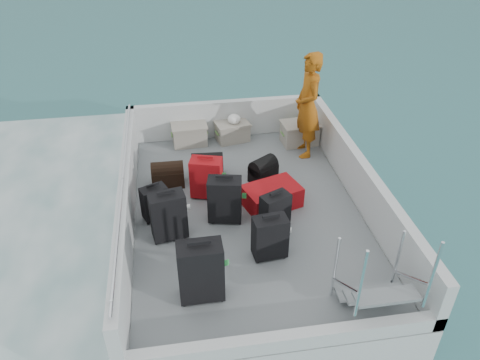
# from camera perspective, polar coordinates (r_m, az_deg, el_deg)

# --- Properties ---
(ground) EXTENTS (160.00, 160.00, 0.00)m
(ground) POSITION_cam_1_polar(r_m,az_deg,el_deg) (7.43, 0.82, -7.54)
(ground) COLOR #185551
(ground) RESTS_ON ground
(ferry_hull) EXTENTS (3.60, 5.00, 0.60)m
(ferry_hull) POSITION_cam_1_polar(r_m,az_deg,el_deg) (7.24, 0.84, -5.76)
(ferry_hull) COLOR silver
(ferry_hull) RESTS_ON ground
(deck) EXTENTS (3.30, 4.70, 0.02)m
(deck) POSITION_cam_1_polar(r_m,az_deg,el_deg) (7.04, 0.86, -3.81)
(deck) COLOR slate
(deck) RESTS_ON ferry_hull
(deck_fittings) EXTENTS (3.60, 5.00, 0.90)m
(deck_fittings) POSITION_cam_1_polar(r_m,az_deg,el_deg) (6.62, 4.31, -2.58)
(deck_fittings) COLOR #B8BDBD
(deck_fittings) RESTS_ON deck
(suitcase_1) EXTENTS (0.52, 0.35, 0.71)m
(suitcase_1) POSITION_cam_1_polar(r_m,az_deg,el_deg) (6.43, -8.73, -4.40)
(suitcase_1) COLOR black
(suitcase_1) RESTS_ON deck
(suitcase_2) EXTENTS (0.42, 0.35, 0.53)m
(suitcase_2) POSITION_cam_1_polar(r_m,az_deg,el_deg) (6.85, -10.34, -2.80)
(suitcase_2) COLOR black
(suitcase_2) RESTS_ON deck
(suitcase_3) EXTENTS (0.53, 0.31, 0.79)m
(suitcase_3) POSITION_cam_1_polar(r_m,az_deg,el_deg) (5.53, -4.79, -11.11)
(suitcase_3) COLOR black
(suitcase_3) RESTS_ON deck
(suitcase_4) EXTENTS (0.52, 0.37, 0.70)m
(suitcase_4) POSITION_cam_1_polar(r_m,az_deg,el_deg) (6.66, -1.88, -2.47)
(suitcase_4) COLOR black
(suitcase_4) RESTS_ON deck
(suitcase_5) EXTENTS (0.53, 0.40, 0.65)m
(suitcase_5) POSITION_cam_1_polar(r_m,az_deg,el_deg) (7.18, -4.12, 0.22)
(suitcase_5) COLOR #A30C17
(suitcase_5) RESTS_ON deck
(suitcase_6) EXTENTS (0.46, 0.30, 0.61)m
(suitcase_6) POSITION_cam_1_polar(r_m,az_deg,el_deg) (6.10, 3.67, -7.03)
(suitcase_6) COLOR black
(suitcase_6) RESTS_ON deck
(suitcase_7) EXTENTS (0.46, 0.37, 0.57)m
(suitcase_7) POSITION_cam_1_polar(r_m,az_deg,el_deg) (6.56, 4.29, -3.91)
(suitcase_7) COLOR black
(suitcase_7) RESTS_ON deck
(suitcase_8) EXTENTS (0.95, 0.76, 0.32)m
(suitcase_8) POSITION_cam_1_polar(r_m,az_deg,el_deg) (7.08, 3.89, -1.96)
(suitcase_8) COLOR #A30C17
(suitcase_8) RESTS_ON deck
(duffel_0) EXTENTS (0.51, 0.31, 0.32)m
(duffel_0) POSITION_cam_1_polar(r_m,az_deg,el_deg) (7.60, -8.76, 0.46)
(duffel_0) COLOR black
(duffel_0) RESTS_ON deck
(duffel_1) EXTENTS (0.53, 0.34, 0.32)m
(duffel_1) POSITION_cam_1_polar(r_m,az_deg,el_deg) (7.76, -3.98, 1.57)
(duffel_1) COLOR black
(duffel_1) RESTS_ON deck
(duffel_2) EXTENTS (0.52, 0.48, 0.32)m
(duffel_2) POSITION_cam_1_polar(r_m,az_deg,el_deg) (7.63, 2.85, 0.99)
(duffel_2) COLOR black
(duffel_2) RESTS_ON deck
(crate_0) EXTENTS (0.63, 0.45, 0.37)m
(crate_0) POSITION_cam_1_polar(r_m,az_deg,el_deg) (8.72, -6.17, 5.51)
(crate_0) COLOR #9D9589
(crate_0) RESTS_ON deck
(crate_1) EXTENTS (0.62, 0.49, 0.34)m
(crate_1) POSITION_cam_1_polar(r_m,az_deg,el_deg) (8.79, -0.99, 5.86)
(crate_1) COLOR #9D9589
(crate_1) RESTS_ON deck
(crate_2) EXTENTS (0.58, 0.45, 0.32)m
(crate_2) POSITION_cam_1_polar(r_m,az_deg,el_deg) (8.80, -0.71, 5.82)
(crate_2) COLOR #9D9589
(crate_2) RESTS_ON deck
(crate_3) EXTENTS (0.66, 0.48, 0.38)m
(crate_3) POSITION_cam_1_polar(r_m,az_deg,el_deg) (8.76, 7.27, 5.62)
(crate_3) COLOR #9D9589
(crate_3) RESTS_ON deck
(yellow_bag) EXTENTS (0.28, 0.26, 0.22)m
(yellow_bag) POSITION_cam_1_polar(r_m,az_deg,el_deg) (9.08, 7.59, 6.11)
(yellow_bag) COLOR yellow
(yellow_bag) RESTS_ON deck
(white_bag) EXTENTS (0.24, 0.24, 0.18)m
(white_bag) POSITION_cam_1_polar(r_m,az_deg,el_deg) (8.69, -0.73, 7.26)
(white_bag) COLOR white
(white_bag) RESTS_ON crate_2
(passenger) EXTENTS (0.46, 0.70, 1.84)m
(passenger) POSITION_cam_1_polar(r_m,az_deg,el_deg) (8.11, 8.25, 8.94)
(passenger) COLOR orange
(passenger) RESTS_ON deck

